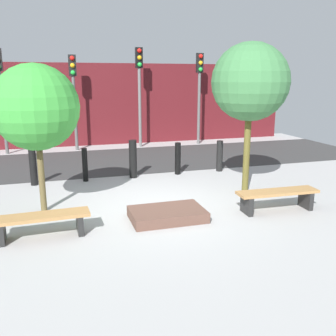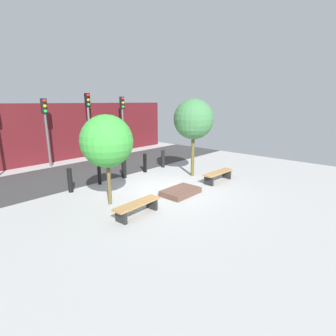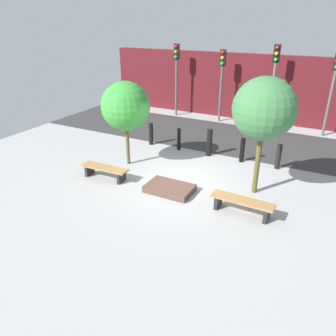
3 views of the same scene
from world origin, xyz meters
name	(u,v)px [view 1 (image 1 of 3)]	position (x,y,z in m)	size (l,w,h in m)	color
ground_plane	(157,207)	(0.00, 0.00, 0.00)	(18.00, 18.00, 0.00)	#9F9F9F
road_strip	(120,160)	(0.00, 4.96, 0.01)	(18.00, 4.19, 0.01)	#343434
building_facade	(104,104)	(0.00, 8.48, 1.67)	(16.20, 0.50, 3.34)	#511419
bench_left	(41,221)	(-2.37, -0.95, 0.30)	(1.68, 0.49, 0.42)	black
bench_right	(277,196)	(2.37, -0.95, 0.32)	(1.77, 0.49, 0.45)	black
planter_bed	(167,214)	(0.00, -0.75, 0.10)	(1.47, 0.94, 0.21)	brown
tree_behind_left_bench	(36,108)	(-2.37, 0.46, 2.18)	(1.73, 1.73, 3.05)	brown
tree_behind_right_bench	(250,83)	(2.37, 0.46, 2.65)	(1.82, 1.82, 3.58)	brown
bollard_far_left	(33,167)	(-2.66, 2.62, 0.47)	(0.18, 0.18, 0.95)	black
bollard_left	(85,165)	(-1.33, 2.62, 0.46)	(0.15, 0.15, 0.91)	black
bollard_center	(133,159)	(0.00, 2.62, 0.54)	(0.22, 0.22, 1.07)	black
bollard_right	(178,159)	(1.33, 2.62, 0.47)	(0.17, 0.17, 0.94)	black
bollard_far_right	(220,156)	(2.66, 2.62, 0.46)	(0.19, 0.19, 0.93)	black
traffic_light_west	(0,82)	(-3.82, 7.34, 2.60)	(0.28, 0.27, 3.77)	#4F4F4F
traffic_light_mid_west	(73,85)	(-1.27, 7.34, 2.49)	(0.28, 0.27, 3.60)	#515151
traffic_light_mid_east	(139,80)	(1.27, 7.34, 2.69)	(0.28, 0.27, 3.91)	#606060
traffic_light_east	(199,82)	(3.82, 7.34, 2.58)	(0.28, 0.27, 3.74)	#575757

